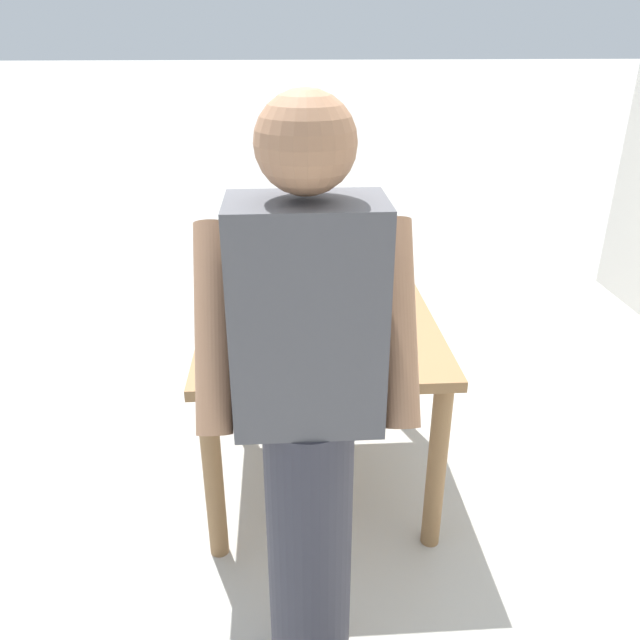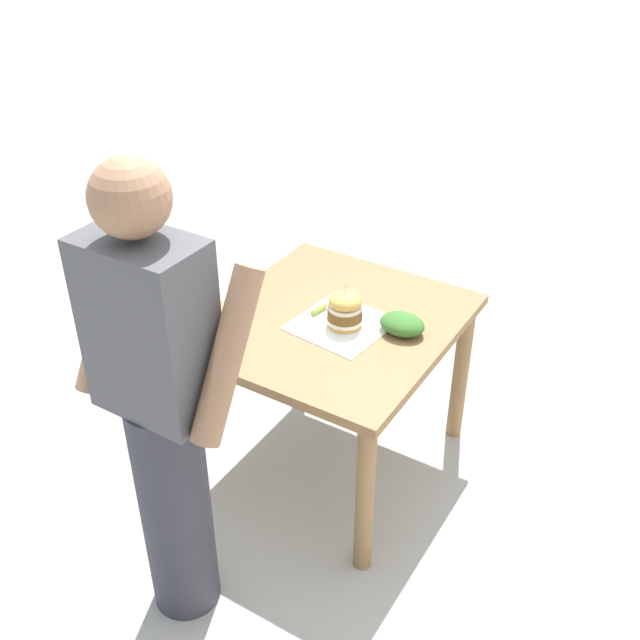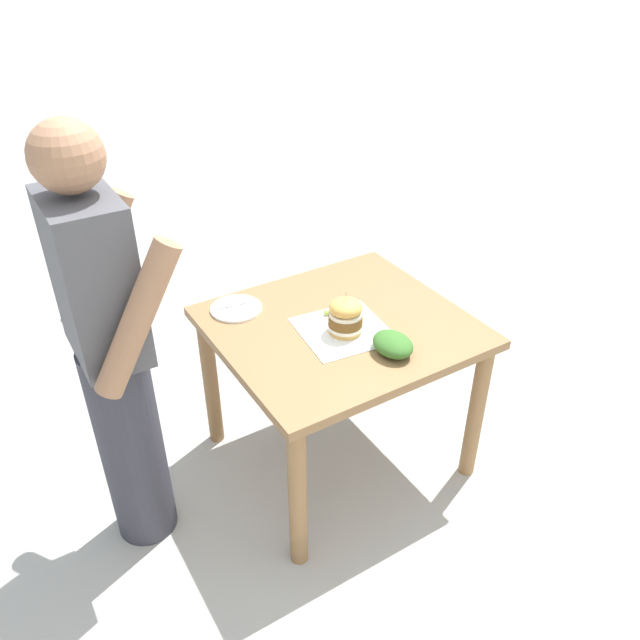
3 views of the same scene
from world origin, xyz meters
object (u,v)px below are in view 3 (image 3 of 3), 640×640
patio_table (340,347)px  diner_across_table (112,353)px  pickle_spear (333,311)px  side_salad (393,344)px  side_plate_with_forks (236,309)px  sandwich (346,316)px

patio_table → diner_across_table: bearing=84.8°
patio_table → pickle_spear: size_ratio=13.25×
patio_table → diner_across_table: size_ratio=0.60×
pickle_spear → diner_across_table: bearing=89.5°
patio_table → side_salad: side_salad is taller
patio_table → side_plate_with_forks: (0.32, 0.32, 0.13)m
patio_table → side_plate_with_forks: 0.47m
patio_table → side_salad: 0.32m
side_plate_with_forks → diner_across_table: 0.64m
patio_table → sandwich: size_ratio=5.47×
sandwich → pickle_spear: sandwich is taller
side_salad → sandwich: bearing=20.1°
sandwich → side_plate_with_forks: size_ratio=0.84×
sandwich → diner_across_table: diner_across_table is taller
side_salad → diner_across_table: (0.36, 0.96, 0.10)m
side_plate_with_forks → side_salad: (-0.60, -0.38, 0.03)m
sandwich → side_plate_with_forks: 0.50m
side_salad → diner_across_table: size_ratio=0.11×
side_plate_with_forks → pickle_spear: bearing=-126.8°
sandwich → side_salad: (-0.21, -0.08, -0.04)m
pickle_spear → side_plate_with_forks: bearing=53.2°
pickle_spear → diner_across_table: (0.01, 0.91, 0.13)m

